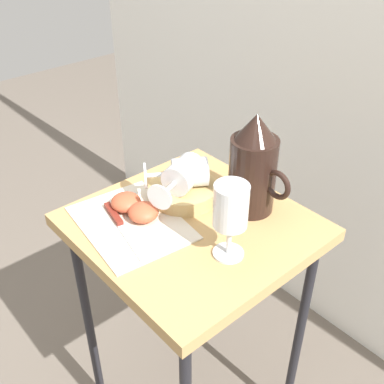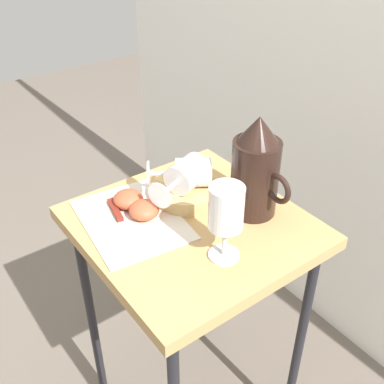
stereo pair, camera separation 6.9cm
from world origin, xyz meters
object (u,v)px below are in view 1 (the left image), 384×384
Objects in this scene: basket_tray at (183,191)px; apple_half_left at (126,202)px; wine_glass_tipped_near at (183,175)px; knife at (119,222)px; table at (192,250)px; wine_glass_upright at (231,210)px; wine_glass_tipped_far at (187,173)px; apple_half_right at (143,212)px; pitcher at (253,173)px.

apple_half_left is at bearing -109.72° from basket_tray.
wine_glass_tipped_near is 0.18m from knife.
knife is at bearing -93.64° from basket_tray.
wine_glass_upright is (0.13, -0.01, 0.19)m from table.
wine_glass_tipped_far reaches higher than apple_half_right.
apple_half_right is at bearing -85.43° from basket_tray.
pitcher is at bearing 70.70° from table.
wine_glass_tipped_near reaches higher than apple_half_right.
wine_glass_tipped_near is 0.12m from apple_half_right.
apple_half_right reaches higher than basket_tray.
table is at bearing -26.80° from wine_glass_tipped_near.
wine_glass_tipped_far is (0.01, 0.01, 0.05)m from basket_tray.
pitcher is 0.16m from wine_glass_tipped_near.
knife is (-0.14, -0.26, -0.09)m from pitcher.
wine_glass_tipped_near is at bearing 65.46° from apple_half_left.
wine_glass_tipped_far is (-0.08, 0.05, 0.15)m from table.
wine_glass_tipped_far is (-0.21, 0.07, -0.04)m from wine_glass_upright.
wine_glass_tipped_near is at bearing 90.47° from apple_half_right.
wine_glass_upright is 1.06× the size of wine_glass_tipped_far.
pitcher is at bearing 32.78° from wine_glass_tipped_far.
pitcher is at bearing 118.13° from wine_glass_upright.
wine_glass_tipped_far is at bearing 84.73° from knife.
wine_glass_tipped_near reaches higher than apple_half_left.
wine_glass_tipped_near is (-0.20, 0.05, -0.04)m from wine_glass_upright.
apple_half_left is at bearing -172.93° from apple_half_right.
wine_glass_tipped_near is 0.78× the size of knife.
basket_tray is at bearing 163.89° from wine_glass_upright.
knife is at bearing -96.88° from wine_glass_tipped_near.
pitcher is 1.50× the size of wine_glass_tipped_far.
apple_half_left is 0.06m from apple_half_right.
wine_glass_tipped_far is 2.30× the size of apple_half_right.
knife is at bearing -95.27° from wine_glass_tipped_far.
wine_glass_upright is 0.28m from apple_half_left.
wine_glass_upright is at bearing -14.56° from wine_glass_tipped_near.
table is 0.14m from basket_tray.
basket_tray is 0.05m from wine_glass_tipped_near.
apple_half_right reaches higher than knife.
table is at bearing -34.84° from wine_glass_tipped_far.
wine_glass_tipped_far is (-0.13, -0.08, -0.03)m from pitcher.
basket_tray is 2.42× the size of apple_half_left.
wine_glass_upright reaches higher than apple_half_left.
table is 0.18m from knife.
table is 4.25× the size of wine_glass_upright.
wine_glass_upright is 0.27m from knife.
wine_glass_tipped_near reaches higher than knife.
wine_glass_tipped_far reaches higher than apple_half_left.
pitcher reaches higher than table.
wine_glass_upright is 0.79× the size of knife.
apple_half_right is at bearing -89.53° from wine_glass_tipped_near.
pitcher is 1.11× the size of knife.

